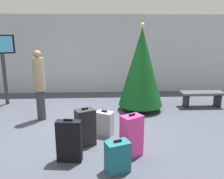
% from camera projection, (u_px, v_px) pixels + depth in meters
% --- Properties ---
extents(ground_plane, '(16.00, 16.00, 0.00)m').
position_uv_depth(ground_plane, '(88.00, 133.00, 5.35)').
color(ground_plane, '#424754').
extents(back_wall, '(16.00, 0.20, 2.95)m').
position_uv_depth(back_wall, '(92.00, 54.00, 8.84)').
color(back_wall, '#B7BCC1').
rests_on(back_wall, ground_plane).
extents(holiday_tree, '(1.30, 1.30, 2.54)m').
position_uv_depth(holiday_tree, '(141.00, 67.00, 6.68)').
color(holiday_tree, '#4C3319').
rests_on(holiday_tree, ground_plane).
extents(flight_info_kiosk, '(0.74, 0.41, 2.22)m').
position_uv_depth(flight_info_kiosk, '(3.00, 58.00, 7.22)').
color(flight_info_kiosk, '#333338').
rests_on(flight_info_kiosk, ground_plane).
extents(waiting_bench, '(1.36, 0.44, 0.48)m').
position_uv_depth(waiting_bench, '(202.00, 96.00, 7.22)').
color(waiting_bench, '#4C5159').
rests_on(waiting_bench, ground_plane).
extents(traveller_0, '(0.42, 0.42, 1.85)m').
position_uv_depth(traveller_0, '(39.00, 83.00, 6.00)').
color(traveller_0, '#333338').
rests_on(traveller_0, ground_plane).
extents(suitcase_0, '(0.45, 0.37, 0.57)m').
position_uv_depth(suitcase_0, '(118.00, 157.00, 3.83)').
color(suitcase_0, '#19606B').
rests_on(suitcase_0, ground_plane).
extents(suitcase_1, '(0.44, 0.38, 0.58)m').
position_uv_depth(suitcase_1, '(105.00, 123.00, 5.24)').
color(suitcase_1, '#9EA0A5').
rests_on(suitcase_1, ground_plane).
extents(suitcase_2, '(0.46, 0.22, 0.81)m').
position_uv_depth(suitcase_2, '(69.00, 141.00, 4.11)').
color(suitcase_2, black).
rests_on(suitcase_2, ground_plane).
extents(suitcase_3, '(0.45, 0.40, 0.81)m').
position_uv_depth(suitcase_3, '(85.00, 127.00, 4.71)').
color(suitcase_3, '#232326').
rests_on(suitcase_3, ground_plane).
extents(suitcase_4, '(0.46, 0.41, 0.83)m').
position_uv_depth(suitcase_4, '(132.00, 136.00, 4.30)').
color(suitcase_4, '#E5388C').
rests_on(suitcase_4, ground_plane).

